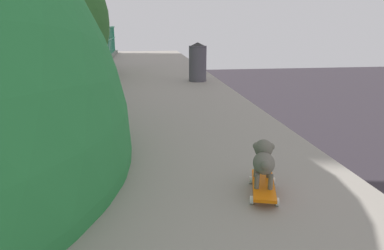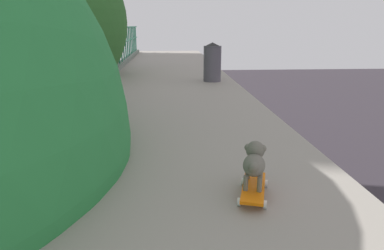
# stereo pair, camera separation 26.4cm
# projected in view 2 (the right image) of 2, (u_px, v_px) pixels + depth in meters

# --- Properties ---
(roadside_tree_far) EXTENTS (4.37, 4.37, 9.59)m
(roadside_tree_far) POSITION_uv_depth(u_px,v_px,m) (39.00, 25.00, 8.77)
(roadside_tree_far) COLOR #4F341F
(roadside_tree_far) RESTS_ON ground
(toy_skateboard) EXTENTS (0.32, 0.57, 0.08)m
(toy_skateboard) POSITION_uv_depth(u_px,v_px,m) (254.00, 188.00, 2.68)
(toy_skateboard) COLOR orange
(toy_skateboard) RESTS_ON overpass_deck
(small_dog) EXTENTS (0.24, 0.40, 0.31)m
(small_dog) POSITION_uv_depth(u_px,v_px,m) (254.00, 161.00, 2.68)
(small_dog) COLOR #666257
(small_dog) RESTS_ON toy_skateboard
(litter_bin) EXTENTS (0.42, 0.42, 0.89)m
(litter_bin) POSITION_uv_depth(u_px,v_px,m) (212.00, 62.00, 8.11)
(litter_bin) COLOR #504C57
(litter_bin) RESTS_ON overpass_deck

